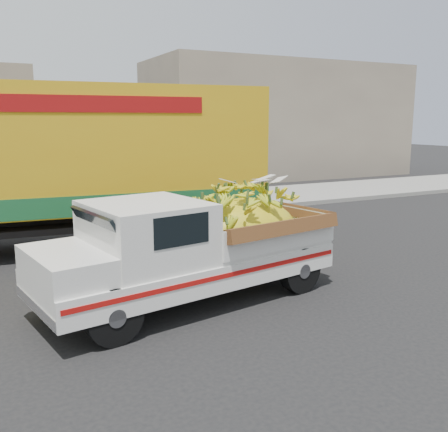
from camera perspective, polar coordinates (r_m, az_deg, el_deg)
name	(u,v)px	position (r m, az deg, el deg)	size (l,w,h in m)	color
ground	(69,307)	(8.68, -17.26, -9.95)	(100.00, 100.00, 0.00)	black
curb	(28,228)	(14.91, -21.53, -1.26)	(60.00, 0.25, 0.15)	gray
sidewalk	(21,215)	(16.97, -22.21, 0.07)	(60.00, 4.00, 0.14)	gray
building_right	(278,121)	(28.06, 6.21, 10.78)	(14.00, 6.00, 6.00)	gray
pickup_truck	(209,243)	(8.52, -1.77, -3.11)	(5.30, 2.69, 1.77)	black
semi_trailer	(7,161)	(12.17, -23.58, 5.77)	(12.04, 3.68, 3.80)	black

